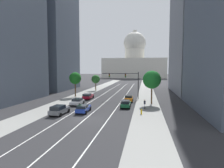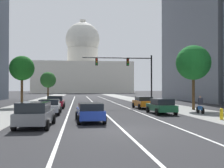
{
  "view_description": "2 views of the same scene",
  "coord_description": "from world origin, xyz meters",
  "px_view_note": "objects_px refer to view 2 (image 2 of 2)",
  "views": [
    {
      "loc": [
        8.98,
        -28.03,
        7.78
      ],
      "look_at": [
        1.84,
        13.5,
        4.37
      ],
      "focal_mm": 30.95,
      "sensor_mm": 36.0,
      "label": 1
    },
    {
      "loc": [
        -2.61,
        -15.88,
        2.44
      ],
      "look_at": [
        2.8,
        28.4,
        3.12
      ],
      "focal_mm": 45.01,
      "sensor_mm": 36.0,
      "label": 2
    }
  ],
  "objects_px": {
    "cyclist": "(200,105)",
    "street_tree_mid_right": "(193,63)",
    "car_green": "(161,106)",
    "car_silver": "(49,106)",
    "fire_hydrant": "(221,114)",
    "car_gray": "(35,114)",
    "car_blue": "(90,112)",
    "street_tree_mid_left": "(48,80)",
    "traffic_signal_mast": "(130,69)",
    "capitol_building": "(83,69)",
    "car_crimson": "(56,102)",
    "car_orange": "(144,102)",
    "street_tree_near_left": "(22,68)"
  },
  "relations": [
    {
      "from": "car_gray",
      "to": "cyclist",
      "type": "distance_m",
      "value": 16.08
    },
    {
      "from": "car_gray",
      "to": "street_tree_mid_left",
      "type": "distance_m",
      "value": 35.89
    },
    {
      "from": "car_crimson",
      "to": "car_silver",
      "type": "bearing_deg",
      "value": 179.58
    },
    {
      "from": "traffic_signal_mast",
      "to": "car_green",
      "type": "bearing_deg",
      "value": -85.21
    },
    {
      "from": "street_tree_mid_left",
      "to": "capitol_building",
      "type": "bearing_deg",
      "value": 85.3
    },
    {
      "from": "cyclist",
      "to": "street_tree_mid_right",
      "type": "bearing_deg",
      "value": -16.96
    },
    {
      "from": "car_gray",
      "to": "car_blue",
      "type": "xyz_separation_m",
      "value": [
        3.51,
        2.27,
        -0.08
      ]
    },
    {
      "from": "car_green",
      "to": "fire_hydrant",
      "type": "bearing_deg",
      "value": -150.31
    },
    {
      "from": "car_gray",
      "to": "car_blue",
      "type": "distance_m",
      "value": 4.18
    },
    {
      "from": "cyclist",
      "to": "street_tree_near_left",
      "type": "xyz_separation_m",
      "value": [
        -18.93,
        12.86,
        4.22
      ]
    },
    {
      "from": "capitol_building",
      "to": "car_green",
      "type": "xyz_separation_m",
      "value": [
        5.25,
        -126.87,
        -12.12
      ]
    },
    {
      "from": "car_green",
      "to": "street_tree_mid_left",
      "type": "relative_size",
      "value": 0.8
    },
    {
      "from": "car_orange",
      "to": "cyclist",
      "type": "xyz_separation_m",
      "value": [
        3.72,
        -7.51,
        0.09
      ]
    },
    {
      "from": "car_crimson",
      "to": "traffic_signal_mast",
      "type": "height_order",
      "value": "traffic_signal_mast"
    },
    {
      "from": "fire_hydrant",
      "to": "street_tree_mid_right",
      "type": "distance_m",
      "value": 11.29
    },
    {
      "from": "car_gray",
      "to": "fire_hydrant",
      "type": "relative_size",
      "value": 5.04
    },
    {
      "from": "capitol_building",
      "to": "street_tree_mid_right",
      "type": "distance_m",
      "value": 122.82
    },
    {
      "from": "car_silver",
      "to": "fire_hydrant",
      "type": "relative_size",
      "value": 4.84
    },
    {
      "from": "cyclist",
      "to": "street_tree_mid_left",
      "type": "bearing_deg",
      "value": 30.65
    },
    {
      "from": "car_silver",
      "to": "fire_hydrant",
      "type": "height_order",
      "value": "car_silver"
    },
    {
      "from": "car_silver",
      "to": "fire_hydrant",
      "type": "xyz_separation_m",
      "value": [
        13.68,
        -6.25,
        -0.28
      ]
    },
    {
      "from": "car_blue",
      "to": "traffic_signal_mast",
      "type": "distance_m",
      "value": 18.35
    },
    {
      "from": "car_silver",
      "to": "car_orange",
      "type": "xyz_separation_m",
      "value": [
        10.5,
        6.18,
        0.01
      ]
    },
    {
      "from": "capitol_building",
      "to": "street_tree_mid_left",
      "type": "bearing_deg",
      "value": -94.7
    },
    {
      "from": "car_crimson",
      "to": "cyclist",
      "type": "bearing_deg",
      "value": -122.83
    },
    {
      "from": "fire_hydrant",
      "to": "street_tree_mid_right",
      "type": "bearing_deg",
      "value": 78.62
    },
    {
      "from": "car_silver",
      "to": "cyclist",
      "type": "distance_m",
      "value": 14.28
    },
    {
      "from": "car_gray",
      "to": "traffic_signal_mast",
      "type": "relative_size",
      "value": 0.49
    },
    {
      "from": "cyclist",
      "to": "street_tree_mid_right",
      "type": "height_order",
      "value": "street_tree_mid_right"
    },
    {
      "from": "car_crimson",
      "to": "street_tree_mid_left",
      "type": "xyz_separation_m",
      "value": [
        -2.89,
        19.09,
        3.21
      ]
    },
    {
      "from": "capitol_building",
      "to": "car_gray",
      "type": "bearing_deg",
      "value": -92.23
    },
    {
      "from": "car_green",
      "to": "street_tree_mid_right",
      "type": "distance_m",
      "value": 8.38
    },
    {
      "from": "fire_hydrant",
      "to": "cyclist",
      "type": "relative_size",
      "value": 0.53
    },
    {
      "from": "car_crimson",
      "to": "fire_hydrant",
      "type": "distance_m",
      "value": 19.55
    },
    {
      "from": "car_green",
      "to": "street_tree_mid_right",
      "type": "height_order",
      "value": "street_tree_mid_right"
    },
    {
      "from": "car_crimson",
      "to": "car_silver",
      "type": "distance_m",
      "value": 7.71
    },
    {
      "from": "street_tree_mid_left",
      "to": "fire_hydrant",
      "type": "bearing_deg",
      "value": -63.37
    },
    {
      "from": "car_blue",
      "to": "car_orange",
      "type": "bearing_deg",
      "value": -31.43
    },
    {
      "from": "traffic_signal_mast",
      "to": "car_orange",
      "type": "bearing_deg",
      "value": -76.9
    },
    {
      "from": "car_crimson",
      "to": "car_silver",
      "type": "height_order",
      "value": "car_crimson"
    },
    {
      "from": "car_blue",
      "to": "cyclist",
      "type": "height_order",
      "value": "cyclist"
    },
    {
      "from": "car_orange",
      "to": "fire_hydrant",
      "type": "relative_size",
      "value": 4.86
    },
    {
      "from": "traffic_signal_mast",
      "to": "street_tree_mid_left",
      "type": "height_order",
      "value": "traffic_signal_mast"
    },
    {
      "from": "car_silver",
      "to": "street_tree_mid_left",
      "type": "relative_size",
      "value": 0.8
    },
    {
      "from": "capitol_building",
      "to": "traffic_signal_mast",
      "type": "relative_size",
      "value": 5.39
    },
    {
      "from": "car_green",
      "to": "traffic_signal_mast",
      "type": "distance_m",
      "value": 12.04
    },
    {
      "from": "cyclist",
      "to": "street_tree_mid_left",
      "type": "height_order",
      "value": "street_tree_mid_left"
    },
    {
      "from": "car_gray",
      "to": "cyclist",
      "type": "relative_size",
      "value": 2.67
    },
    {
      "from": "car_blue",
      "to": "car_gray",
      "type": "bearing_deg",
      "value": 120.14
    },
    {
      "from": "car_crimson",
      "to": "car_green",
      "type": "bearing_deg",
      "value": -130.07
    }
  ]
}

